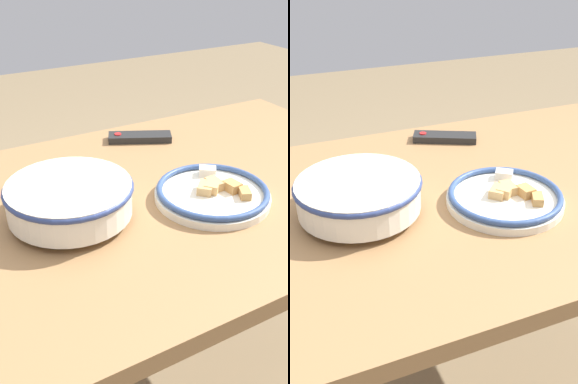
# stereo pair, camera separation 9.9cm
# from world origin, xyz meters

# --- Properties ---
(ground_plane) EXTENTS (8.00, 8.00, 0.00)m
(ground_plane) POSITION_xyz_m (0.00, 0.00, 0.00)
(ground_plane) COLOR #7F6B4C
(dining_table) EXTENTS (1.35, 0.84, 0.72)m
(dining_table) POSITION_xyz_m (0.00, 0.00, 0.64)
(dining_table) COLOR olive
(dining_table) RESTS_ON ground_plane
(noodle_bowl) EXTENTS (0.27, 0.27, 0.08)m
(noodle_bowl) POSITION_xyz_m (-0.25, -0.01, 0.77)
(noodle_bowl) COLOR silver
(noodle_bowl) RESTS_ON dining_table
(food_plate) EXTENTS (0.27, 0.27, 0.04)m
(food_plate) POSITION_xyz_m (0.07, -0.10, 0.74)
(food_plate) COLOR silver
(food_plate) RESTS_ON dining_table
(tv_remote) EXTENTS (0.19, 0.13, 0.02)m
(tv_remote) POSITION_xyz_m (0.09, 0.29, 0.73)
(tv_remote) COLOR black
(tv_remote) RESTS_ON dining_table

